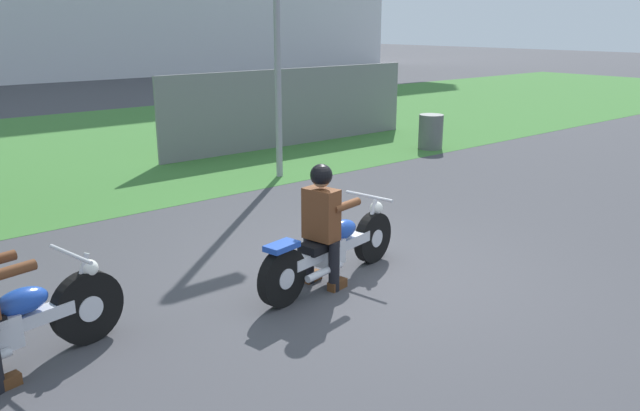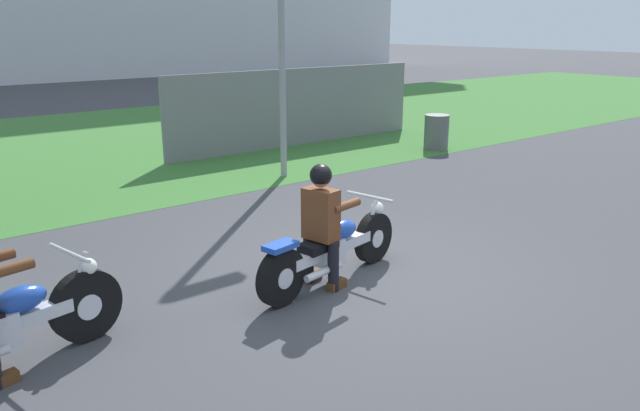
{
  "view_description": "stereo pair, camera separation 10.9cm",
  "coord_description": "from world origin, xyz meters",
  "px_view_note": "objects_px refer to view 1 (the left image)",
  "views": [
    {
      "loc": [
        -4.72,
        -4.9,
        2.81
      ],
      "look_at": [
        -0.43,
        0.26,
        0.85
      ],
      "focal_mm": 35.15,
      "sensor_mm": 36.0,
      "label": 1
    },
    {
      "loc": [
        -4.64,
        -4.97,
        2.81
      ],
      "look_at": [
        -0.43,
        0.26,
        0.85
      ],
      "focal_mm": 35.15,
      "sensor_mm": 36.0,
      "label": 2
    }
  ],
  "objects_px": {
    "rider_lead": "(322,216)",
    "trash_can": "(431,132)",
    "motorcycle_lead": "(332,249)",
    "motorcycle_follow": "(4,330)"
  },
  "relations": [
    {
      "from": "rider_lead",
      "to": "motorcycle_follow",
      "type": "distance_m",
      "value": 3.2
    },
    {
      "from": "motorcycle_follow",
      "to": "motorcycle_lead",
      "type": "bearing_deg",
      "value": -14.69
    },
    {
      "from": "motorcycle_lead",
      "to": "rider_lead",
      "type": "distance_m",
      "value": 0.46
    },
    {
      "from": "rider_lead",
      "to": "trash_can",
      "type": "height_order",
      "value": "rider_lead"
    },
    {
      "from": "rider_lead",
      "to": "motorcycle_follow",
      "type": "bearing_deg",
      "value": 164.58
    },
    {
      "from": "rider_lead",
      "to": "motorcycle_lead",
      "type": "bearing_deg",
      "value": -0.85
    },
    {
      "from": "motorcycle_lead",
      "to": "trash_can",
      "type": "height_order",
      "value": "motorcycle_lead"
    },
    {
      "from": "rider_lead",
      "to": "trash_can",
      "type": "relative_size",
      "value": 1.75
    },
    {
      "from": "motorcycle_lead",
      "to": "rider_lead",
      "type": "relative_size",
      "value": 1.6
    },
    {
      "from": "motorcycle_lead",
      "to": "trash_can",
      "type": "xyz_separation_m",
      "value": [
        6.84,
        4.43,
        0.01
      ]
    }
  ]
}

